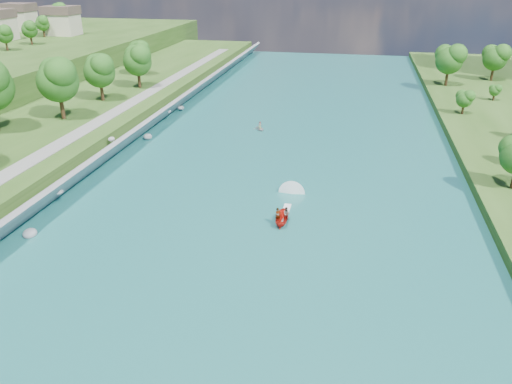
# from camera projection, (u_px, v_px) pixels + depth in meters

# --- Properties ---
(ground) EXTENTS (260.00, 260.00, 0.00)m
(ground) POSITION_uv_depth(u_px,v_px,m) (231.00, 271.00, 50.55)
(ground) COLOR #2D5119
(ground) RESTS_ON ground
(river_water) EXTENTS (55.00, 240.00, 0.10)m
(river_water) POSITION_uv_depth(u_px,v_px,m) (266.00, 191.00, 68.38)
(river_water) COLOR #1A5D64
(river_water) RESTS_ON ground
(ridge_west) EXTENTS (60.00, 120.00, 9.00)m
(ridge_west) POSITION_uv_depth(u_px,v_px,m) (40.00, 53.00, 148.48)
(ridge_west) COLOR #2D5119
(ridge_west) RESTS_ON ground
(riprap_bank) EXTENTS (5.06, 236.00, 4.49)m
(riprap_bank) POSITION_uv_depth(u_px,v_px,m) (88.00, 168.00, 71.34)
(riprap_bank) COLOR slate
(riprap_bank) RESTS_ON ground
(riverside_path) EXTENTS (3.00, 200.00, 0.10)m
(riverside_path) POSITION_uv_depth(u_px,v_px,m) (48.00, 151.00, 72.84)
(riverside_path) COLOR gray
(riverside_path) RESTS_ON berm_west
(ridge_houses) EXTENTS (29.50, 29.50, 8.40)m
(ridge_houses) POSITION_uv_depth(u_px,v_px,m) (26.00, 20.00, 150.42)
(ridge_houses) COLOR beige
(ridge_houses) RESTS_ON ridge_west
(trees_ridge) EXTENTS (10.60, 37.60, 10.85)m
(trees_ridge) POSITION_uv_depth(u_px,v_px,m) (45.00, 22.00, 142.81)
(trees_ridge) COLOR #1E5215
(trees_ridge) RESTS_ON ridge_west
(motorboat) EXTENTS (3.60, 18.66, 2.21)m
(motorboat) POSITION_uv_depth(u_px,v_px,m) (284.00, 212.00, 60.97)
(motorboat) COLOR red
(motorboat) RESTS_ON river_water
(raft) EXTENTS (2.99, 3.21, 1.58)m
(raft) POSITION_uv_depth(u_px,v_px,m) (260.00, 128.00, 93.62)
(raft) COLOR gray
(raft) RESTS_ON river_water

